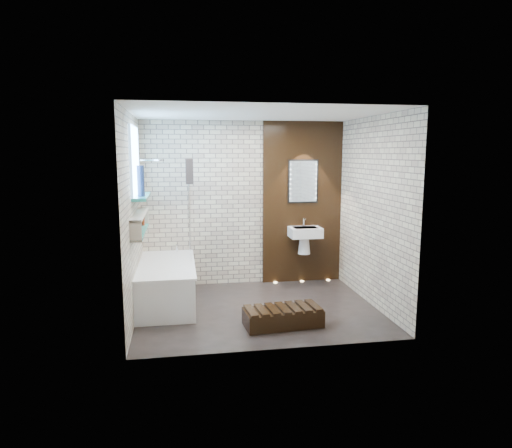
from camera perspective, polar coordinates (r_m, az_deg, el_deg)
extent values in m
plane|color=black|center=(6.33, 0.23, -10.56)|extent=(3.20, 3.20, 0.00)
cube|color=gray|center=(7.29, -1.50, 2.55)|extent=(3.20, 0.04, 2.60)
cube|color=gray|center=(4.76, 2.91, -0.89)|extent=(3.20, 0.04, 2.60)
cube|color=gray|center=(5.96, -15.10, 0.81)|extent=(0.04, 2.60, 2.60)
cube|color=gray|center=(6.48, 14.32, 1.47)|extent=(0.04, 2.60, 2.60)
plane|color=white|center=(5.98, 0.25, 13.62)|extent=(3.20, 3.20, 0.00)
cube|color=black|center=(7.46, 5.78, 2.65)|extent=(1.30, 0.06, 2.60)
cube|color=#7FADE0|center=(6.25, -14.92, 7.62)|extent=(0.03, 1.00, 0.90)
cube|color=teal|center=(6.27, -14.07, 3.35)|extent=(0.18, 1.00, 0.04)
cube|color=teal|center=(6.13, -14.24, -0.97)|extent=(0.14, 1.30, 0.03)
cube|color=#B2A899|center=(6.10, -14.32, 1.16)|extent=(0.14, 1.30, 0.03)
cube|color=#B2A899|center=(5.49, -14.80, -0.91)|extent=(0.14, 0.03, 0.26)
cube|color=#B2A899|center=(6.74, -13.85, 0.91)|extent=(0.14, 0.03, 0.26)
cube|color=white|center=(6.59, -11.10, -7.41)|extent=(0.75, 1.70, 0.55)
cube|color=white|center=(6.52, -11.17, -4.96)|extent=(0.79, 1.74, 0.03)
cylinder|color=silver|center=(7.21, -9.85, -2.97)|extent=(0.04, 0.04, 0.12)
cube|color=white|center=(6.82, -8.28, 1.84)|extent=(0.01, 0.78, 1.40)
cube|color=#2A2321|center=(6.48, -8.33, 6.54)|extent=(0.10, 0.27, 0.35)
cylinder|color=silver|center=(6.83, -12.06, 7.81)|extent=(0.18, 0.18, 0.02)
cube|color=white|center=(7.32, 6.16, -1.04)|extent=(0.50, 0.36, 0.16)
cone|color=white|center=(7.41, 6.03, -2.65)|extent=(0.20, 0.20, 0.28)
cylinder|color=silver|center=(7.39, 5.97, 0.24)|extent=(0.03, 0.03, 0.14)
cube|color=black|center=(7.39, 5.90, 5.31)|extent=(0.50, 0.02, 0.70)
cube|color=silver|center=(7.38, 5.92, 5.31)|extent=(0.45, 0.01, 0.65)
cube|color=black|center=(5.73, 3.36, -11.56)|extent=(0.97, 0.50, 0.21)
cylinder|color=#B2681B|center=(5.73, -14.58, -0.94)|extent=(0.06, 0.06, 0.11)
cylinder|color=maroon|center=(5.75, -14.56, -0.83)|extent=(0.06, 0.06, 0.13)
cylinder|color=maroon|center=(6.57, -13.95, 0.41)|extent=(0.05, 0.05, 0.13)
cylinder|color=#15203B|center=(6.06, -14.19, 5.23)|extent=(0.09, 0.09, 0.40)
cylinder|color=#FFD899|center=(7.54, 2.44, -7.30)|extent=(0.06, 0.06, 0.01)
cylinder|color=#FFD899|center=(7.64, 5.77, -7.11)|extent=(0.06, 0.06, 0.01)
cylinder|color=#FFD899|center=(7.77, 8.99, -6.91)|extent=(0.06, 0.06, 0.01)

